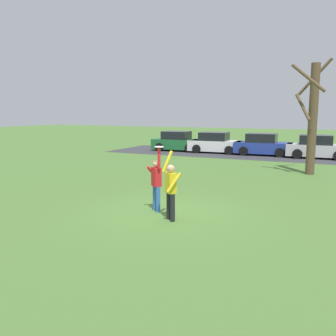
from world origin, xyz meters
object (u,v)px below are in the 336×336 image
object	(u,v)px
frisbee_disc	(159,147)
parked_car_blue	(263,145)
parked_car_silver	(318,148)
person_catcher	(156,181)
person_defender	(171,188)
parked_car_green	(178,142)
bare_tree_tall	(312,116)
parked_car_white	(215,143)

from	to	relation	value
frisbee_disc	parked_car_blue	size ratio (longest dim) A/B	0.07
parked_car_blue	parked_car_silver	distance (m)	3.75
person_catcher	parked_car_silver	xyz separation A→B (m)	(3.77, 16.76, -0.25)
person_defender	parked_car_silver	bearing A→B (deg)	-59.45
parked_car_silver	parked_car_green	bearing A→B (deg)	176.28
parked_car_green	bare_tree_tall	xyz separation A→B (m)	(10.69, -7.45, 2.24)
frisbee_disc	parked_car_white	bearing A→B (deg)	102.52
parked_car_white	frisbee_disc	bearing A→B (deg)	-79.84
parked_car_silver	parked_car_white	bearing A→B (deg)	176.10
parked_car_green	parked_car_blue	size ratio (longest dim) A/B	1.00
parked_car_white	bare_tree_tall	xyz separation A→B (m)	(7.45, -7.40, 2.24)
frisbee_disc	parked_car_green	world-z (taller)	frisbee_disc
person_catcher	bare_tree_tall	world-z (taller)	bare_tree_tall
parked_car_green	parked_car_silver	bearing A→B (deg)	-3.72
parked_car_white	parked_car_blue	size ratio (longest dim) A/B	1.00
person_defender	parked_car_green	world-z (taller)	person_defender
person_catcher	frisbee_disc	xyz separation A→B (m)	(0.17, -0.14, 1.11)
person_catcher	parked_car_blue	distance (m)	16.95
parked_car_green	parked_car_silver	world-z (taller)	same
parked_car_white	bare_tree_tall	world-z (taller)	bare_tree_tall
parked_car_green	parked_car_white	bearing A→B (deg)	-3.33
person_catcher	parked_car_white	bearing A→B (deg)	142.17
parked_car_white	parked_car_blue	xyz separation A→B (m)	(3.65, -0.01, 0.00)
bare_tree_tall	person_catcher	bearing A→B (deg)	-111.80
person_catcher	parked_car_green	size ratio (longest dim) A/B	0.50
bare_tree_tall	parked_car_silver	bearing A→B (deg)	90.45
frisbee_disc	bare_tree_tall	world-z (taller)	bare_tree_tall
parked_car_white	bare_tree_tall	distance (m)	10.73
frisbee_disc	parked_car_white	distance (m)	17.57
frisbee_disc	parked_car_green	size ratio (longest dim) A/B	0.07
person_catcher	bare_tree_tall	xyz separation A→B (m)	(3.82, 9.56, 1.98)
parked_car_green	parked_car_blue	distance (m)	6.89
person_defender	bare_tree_tall	world-z (taller)	bare_tree_tall
parked_car_green	parked_car_blue	xyz separation A→B (m)	(6.89, -0.07, 0.00)
bare_tree_tall	parked_car_blue	bearing A→B (deg)	117.20
person_defender	parked_car_white	bearing A→B (deg)	-35.73
parked_car_blue	bare_tree_tall	bearing A→B (deg)	-65.16
frisbee_disc	parked_car_white	xyz separation A→B (m)	(-3.80, 17.10, -1.37)
parked_car_blue	person_catcher	bearing A→B (deg)	-92.45
person_defender	parked_car_blue	distance (m)	17.67
frisbee_disc	parked_car_blue	distance (m)	17.15
parked_car_blue	parked_car_silver	world-z (taller)	same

